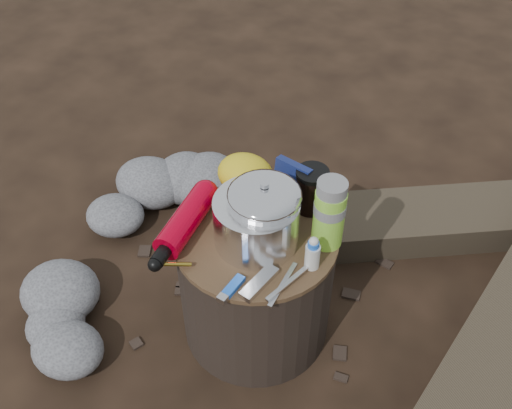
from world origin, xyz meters
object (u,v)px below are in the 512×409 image
at_px(stump, 256,283).
at_px(camping_pot, 264,213).
at_px(fuel_bottle, 186,220).
at_px(travel_mug, 311,190).
at_px(thermos, 329,214).

relative_size(stump, camping_pot, 2.38).
distance_m(fuel_bottle, travel_mug, 0.32).
relative_size(stump, travel_mug, 3.40).
bearing_deg(stump, camping_pot, 5.92).
bearing_deg(fuel_bottle, camping_pot, 14.63).
xyz_separation_m(fuel_bottle, travel_mug, (0.24, 0.21, 0.03)).
bearing_deg(travel_mug, thermos, -49.37).
distance_m(camping_pot, travel_mug, 0.16).
distance_m(stump, fuel_bottle, 0.28).
bearing_deg(thermos, travel_mug, 130.63).
bearing_deg(camping_pot, thermos, 21.39).
xyz_separation_m(thermos, travel_mug, (-0.08, 0.09, -0.03)).
bearing_deg(thermos, camping_pot, -158.61).
distance_m(camping_pot, fuel_bottle, 0.20).
xyz_separation_m(stump, camping_pot, (0.02, 0.00, 0.27)).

